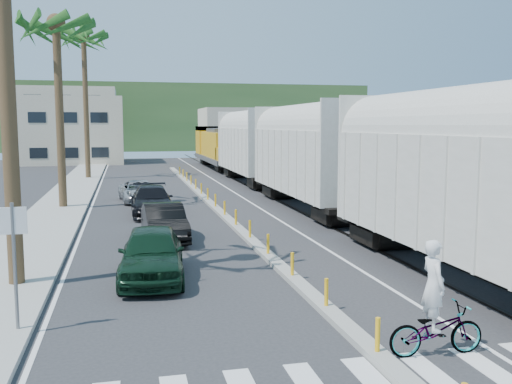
# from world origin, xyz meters

# --- Properties ---
(ground) EXTENTS (140.00, 140.00, 0.00)m
(ground) POSITION_xyz_m (0.00, 0.00, 0.00)
(ground) COLOR #28282B
(ground) RESTS_ON ground
(sidewalk) EXTENTS (3.00, 90.00, 0.15)m
(sidewalk) POSITION_xyz_m (-8.50, 25.00, 0.07)
(sidewalk) COLOR gray
(sidewalk) RESTS_ON ground
(rails) EXTENTS (1.56, 100.00, 0.06)m
(rails) POSITION_xyz_m (5.00, 28.00, 0.03)
(rails) COLOR black
(rails) RESTS_ON ground
(median) EXTENTS (0.45, 60.00, 0.85)m
(median) POSITION_xyz_m (0.00, 19.96, 0.09)
(median) COLOR gray
(median) RESTS_ON ground
(crosswalk) EXTENTS (14.00, 2.20, 0.01)m
(crosswalk) POSITION_xyz_m (0.00, -2.00, 0.01)
(crosswalk) COLOR silver
(crosswalk) RESTS_ON ground
(lane_markings) EXTENTS (9.42, 90.00, 0.01)m
(lane_markings) POSITION_xyz_m (-2.15, 25.00, 0.00)
(lane_markings) COLOR silver
(lane_markings) RESTS_ON ground
(freight_train) EXTENTS (3.00, 60.94, 5.85)m
(freight_train) POSITION_xyz_m (5.00, 24.60, 2.91)
(freight_train) COLOR #B9B6AA
(freight_train) RESTS_ON ground
(palm_trees) EXTENTS (3.50, 37.20, 13.75)m
(palm_trees) POSITION_xyz_m (-8.10, 22.70, 10.81)
(palm_trees) COLOR brown
(palm_trees) RESTS_ON ground
(street_sign) EXTENTS (0.60, 0.08, 3.00)m
(street_sign) POSITION_xyz_m (-7.30, 2.00, 1.97)
(street_sign) COLOR slate
(street_sign) RESTS_ON ground
(buildings) EXTENTS (38.00, 27.00, 10.00)m
(buildings) POSITION_xyz_m (-6.41, 71.66, 4.36)
(buildings) COLOR #BDAF96
(buildings) RESTS_ON ground
(hillside) EXTENTS (80.00, 20.00, 12.00)m
(hillside) POSITION_xyz_m (0.00, 100.00, 6.00)
(hillside) COLOR #385628
(hillside) RESTS_ON ground
(car_lead) EXTENTS (2.61, 5.01, 1.61)m
(car_lead) POSITION_xyz_m (-4.14, 6.05, 0.81)
(car_lead) COLOR black
(car_lead) RESTS_ON ground
(car_second) EXTENTS (1.99, 4.64, 1.48)m
(car_second) POSITION_xyz_m (-3.37, 11.89, 0.74)
(car_second) COLOR black
(car_second) RESTS_ON ground
(car_third) EXTENTS (2.14, 5.18, 1.50)m
(car_third) POSITION_xyz_m (-3.56, 18.65, 0.75)
(car_third) COLOR black
(car_third) RESTS_ON ground
(car_rear) EXTENTS (3.04, 5.08, 1.30)m
(car_rear) POSITION_xyz_m (-4.07, 24.03, 0.65)
(car_rear) COLOR #A5A8AA
(car_rear) RESTS_ON ground
(cyclist) EXTENTS (0.87, 2.08, 2.41)m
(cyclist) POSITION_xyz_m (1.21, -1.11, 0.78)
(cyclist) COLOR #9EA0A5
(cyclist) RESTS_ON ground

